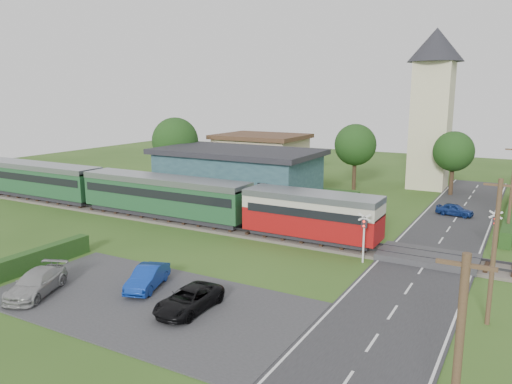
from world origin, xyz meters
The scene contains 29 objects.
ground centered at (0.00, 0.00, 0.00)m, with size 120.00×120.00×0.00m, color #2D4C19.
railway_track centered at (0.00, 2.00, 0.11)m, with size 76.00×3.20×0.49m.
road centered at (10.00, 0.00, 0.03)m, with size 6.00×70.00×0.05m, color #28282B.
car_park centered at (-1.50, -12.00, 0.04)m, with size 17.00×9.00×0.08m, color #333335.
crossing_deck centered at (10.00, 2.00, 0.23)m, with size 6.20×3.40×0.45m, color #333335.
platform centered at (-10.00, 5.20, 0.23)m, with size 30.00×3.00×0.45m, color gray.
equipment_hut centered at (-18.00, 5.20, 1.75)m, with size 2.30×2.30×2.55m.
station_building centered at (-10.00, 10.99, 2.69)m, with size 16.00×9.00×5.30m.
train centered at (-15.02, 2.00, 2.18)m, with size 43.20×2.90×3.40m.
church_tower centered at (5.00, 28.00, 10.23)m, with size 6.00×6.00×17.60m.
house_west centered at (-15.00, 25.00, 2.79)m, with size 10.80×8.80×5.50m.
hedge_carpark centered at (-11.00, -12.00, 0.60)m, with size 0.80×9.00×1.20m, color #193814.
hedge_roadside centered at (14.20, 16.00, 0.60)m, with size 0.80×18.00×1.20m, color #193814.
hedge_station centered at (-10.00, 15.50, 0.65)m, with size 22.00×0.80×1.30m, color #193814.
tree_a centered at (-20.00, 14.00, 5.38)m, with size 5.20×5.20×8.00m.
tree_b centered at (-2.00, 23.00, 5.02)m, with size 4.60×4.60×7.34m.
tree_c centered at (8.00, 25.00, 4.65)m, with size 4.20×4.20×6.78m.
utility_pole_a centered at (14.20, -18.00, 3.63)m, with size 1.40×0.22×7.00m.
utility_pole_b centered at (14.20, -6.00, 3.63)m, with size 1.40×0.22×7.00m.
utility_pole_c centered at (14.20, 10.00, 3.63)m, with size 1.40×0.22×7.00m.
crossing_signal_near centered at (6.40, -0.41, 2.14)m, with size 0.84×0.28×3.28m.
crossing_signal_far centered at (13.60, 4.39, 2.14)m, with size 0.84×0.28×3.28m.
streetlamp_west centered at (-22.00, 20.00, 3.04)m, with size 0.30×0.30×5.15m.
car_on_road centered at (9.74, 15.48, 0.59)m, with size 1.27×3.15×1.07m, color navy.
car_park_blue centered at (-2.69, -10.59, 0.70)m, with size 1.30×3.74×1.23m, color navy.
car_park_silver centered at (-7.33, -14.19, 0.71)m, with size 1.78×4.37×1.27m, color #9C9C9C.
car_park_dark centered at (1.08, -11.83, 0.65)m, with size 1.90×4.13×1.15m, color black.
pedestrian_near centered at (-4.85, 4.74, 1.36)m, with size 0.66×0.44×1.82m, color gray.
pedestrian_far centered at (-16.85, 4.77, 1.42)m, with size 0.94×0.73×1.94m, color gray.
Camera 1 is at (15.37, -30.46, 10.81)m, focal length 35.00 mm.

